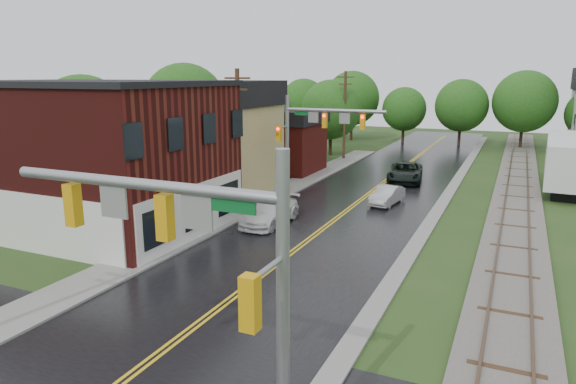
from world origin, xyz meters
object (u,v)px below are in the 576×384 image
Objects in this scene: traffic_signal_far at (315,128)px; brick_building at (91,155)px; tree_left_c at (265,116)px; tree_left_a at (85,123)px; traffic_signal_near at (194,245)px; utility_pole_b at (238,136)px; semi_trailer at (565,159)px; tree_left_e at (332,111)px; sedan_silver at (387,196)px; utility_pole_c at (345,114)px; pickup_white at (270,212)px; suv_dark at (405,173)px; tree_left_b at (186,108)px.

brick_building is at bearing -126.92° from traffic_signal_far.
tree_left_a is at bearing -108.43° from tree_left_c.
traffic_signal_near is 22.49m from utility_pole_b.
semi_trailer is at bearing 41.17° from brick_building.
traffic_signal_near is (15.96, -13.00, 0.82)m from brick_building.
sedan_silver is at bearing -60.64° from tree_left_e.
utility_pole_c is (0.00, 22.00, 0.00)m from utility_pole_b.
utility_pole_b is at bearing 117.19° from traffic_signal_near.
traffic_signal_far is at bearing 92.85° from pickup_white.
utility_pole_c reaches higher than suv_dark.
utility_pole_c is 1.10× the size of tree_left_e.
brick_building reaches higher than traffic_signal_near.
tree_left_a is at bearing -162.70° from traffic_signal_far.
tree_left_c reaches higher than semi_trailer.
tree_left_c is (6.00, 18.00, -0.60)m from tree_left_a.
tree_left_e is at bearing 50.19° from tree_left_c.
traffic_signal_far is 1.95× the size of sedan_silver.
sedan_silver is 0.76× the size of pickup_white.
suv_dark is at bearing 93.42° from traffic_signal_near.
tree_left_b reaches higher than utility_pole_b.
utility_pole_b is 25.35m from semi_trailer.
semi_trailer is (33.02, 15.54, -2.79)m from tree_left_a.
utility_pole_c is at bearing 78.91° from brick_building.
tree_left_b is (-11.05, 9.90, 1.00)m from utility_pole_b.
tree_left_c is at bearing 93.14° from brick_building.
brick_building is at bearing -101.09° from utility_pole_c.
tree_left_a is 10.22m from tree_left_b.
brick_building reaches higher than suv_dark.
tree_left_b reaches higher than pickup_white.
sedan_silver is (-1.53, 24.71, -4.35)m from traffic_signal_near.
semi_trailer is at bearing 4.92° from suv_dark.
tree_left_b is at bearing -116.56° from tree_left_c.
suv_dark is (10.36, -11.12, -4.02)m from tree_left_e.
tree_left_c is 23.56m from pickup_white.
semi_trailer is (27.02, -2.46, -2.19)m from tree_left_c.
utility_pole_c reaches higher than tree_left_e.
tree_left_e is at bearing 57.26° from tree_left_b.
pickup_white is 24.54m from semi_trailer.
semi_trailer is (31.02, 5.54, -3.40)m from tree_left_b.
tree_left_c is at bearing 128.82° from traffic_signal_far.
traffic_signal_far is at bearing -18.81° from tree_left_b.
semi_trailer is at bearing 10.12° from tree_left_b.
tree_left_a is at bearing -159.86° from sedan_silver.
tree_left_b is (-11.05, -12.10, 1.00)m from utility_pole_c.
utility_pole_c is at bearing 124.08° from suv_dark.
brick_building is at bearing -133.23° from suv_dark.
brick_building reaches higher than pickup_white.
tree_left_c is 0.61× the size of semi_trailer.
pickup_white is at bearing -81.73° from utility_pole_c.
suv_dark is at bearing -18.45° from tree_left_c.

